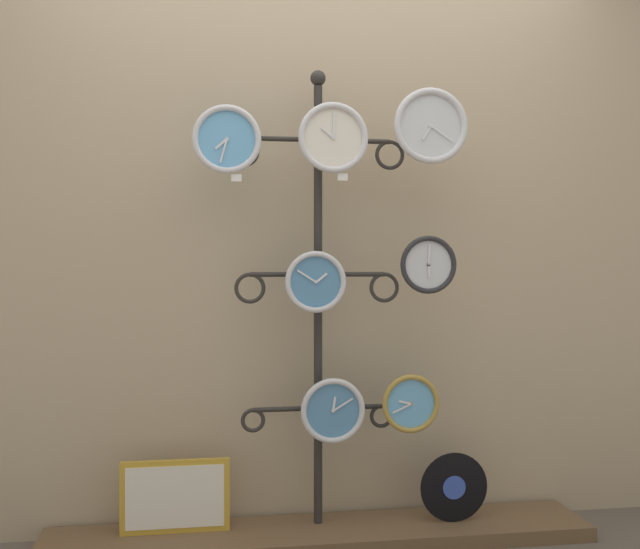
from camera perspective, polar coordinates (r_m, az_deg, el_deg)
shop_wall at (r=3.22m, az=-0.60°, el=5.74°), size 4.40×0.04×2.80m
low_shelf at (r=3.19m, az=0.03°, el=-19.24°), size 2.20×0.36×0.06m
display_stand at (r=3.08m, az=-0.15°, el=-6.74°), size 0.73×0.33×1.91m
clock_top_left at (r=2.96m, az=-7.12°, el=10.19°), size 0.27×0.04×0.27m
clock_top_center at (r=2.99m, az=1.01°, el=10.37°), size 0.28×0.04×0.28m
clock_top_right at (r=3.09m, az=8.43°, el=11.13°), size 0.31×0.04×0.31m
clock_middle_center at (r=2.97m, az=-0.35°, el=-0.57°), size 0.25×0.04×0.25m
clock_middle_right at (r=3.06m, az=8.23°, el=0.74°), size 0.24×0.04×0.24m
clock_bottom_center at (r=3.03m, az=0.98°, el=-10.32°), size 0.26×0.04×0.26m
clock_bottom_right at (r=3.08m, az=6.91°, el=-9.73°), size 0.24×0.04×0.24m
vinyl_record at (r=3.24m, az=10.17°, el=-15.67°), size 0.29×0.01×0.29m
picture_frame at (r=3.13m, az=-10.98°, el=-16.27°), size 0.43×0.02×0.29m
price_tag_upper at (r=2.94m, az=-6.39°, el=7.34°), size 0.04×0.00×0.03m
price_tag_mid at (r=2.97m, az=1.74°, el=7.44°), size 0.04×0.00×0.03m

